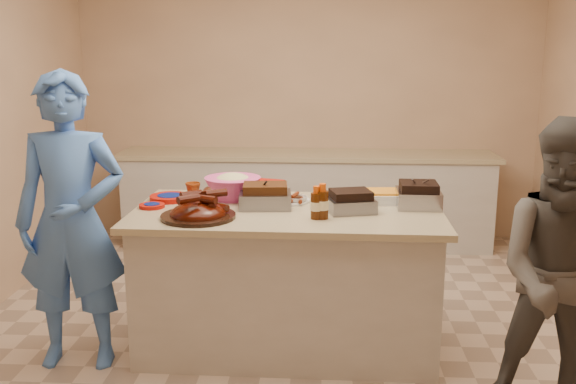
# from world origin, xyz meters

# --- Properties ---
(room) EXTENTS (4.50, 5.00, 2.70)m
(room) POSITION_xyz_m (0.00, 0.00, 0.00)
(room) COLOR tan
(room) RESTS_ON ground
(back_counter) EXTENTS (3.60, 0.64, 0.90)m
(back_counter) POSITION_xyz_m (0.00, 2.20, 0.45)
(back_counter) COLOR #BDB7AE
(back_counter) RESTS_ON ground
(island) EXTENTS (1.92, 1.03, 0.91)m
(island) POSITION_xyz_m (-0.05, -0.02, 0.00)
(island) COLOR #BDB7AE
(island) RESTS_ON ground
(rib_platter) EXTENTS (0.52, 0.52, 0.18)m
(rib_platter) POSITION_xyz_m (-0.56, -0.25, 0.91)
(rib_platter) COLOR #410D03
(rib_platter) RESTS_ON island
(pulled_pork_tray) EXTENTS (0.34, 0.27, 0.10)m
(pulled_pork_tray) POSITION_xyz_m (-0.19, 0.03, 0.91)
(pulled_pork_tray) COLOR #47230F
(pulled_pork_tray) RESTS_ON island
(brisket_tray) EXTENTS (0.32, 0.29, 0.08)m
(brisket_tray) POSITION_xyz_m (0.34, -0.05, 0.91)
(brisket_tray) COLOR black
(brisket_tray) RESTS_ON island
(roasting_pan) EXTENTS (0.28, 0.28, 0.11)m
(roasting_pan) POSITION_xyz_m (0.77, 0.10, 0.91)
(roasting_pan) COLOR gray
(roasting_pan) RESTS_ON island
(coleslaw_bowl) EXTENTS (0.38, 0.38, 0.26)m
(coleslaw_bowl) POSITION_xyz_m (-0.42, 0.23, 0.91)
(coleslaw_bowl) COLOR #E54899
(coleslaw_bowl) RESTS_ON island
(sausage_plate) EXTENTS (0.33, 0.33, 0.05)m
(sausage_plate) POSITION_xyz_m (-0.06, 0.19, 0.91)
(sausage_plate) COLOR silver
(sausage_plate) RESTS_ON island
(mac_cheese_dish) EXTENTS (0.32, 0.25, 0.08)m
(mac_cheese_dish) POSITION_xyz_m (0.59, 0.22, 0.91)
(mac_cheese_dish) COLOR orange
(mac_cheese_dish) RESTS_ON island
(bbq_bottle_a) EXTENTS (0.07, 0.07, 0.21)m
(bbq_bottle_a) POSITION_xyz_m (0.17, -0.22, 0.91)
(bbq_bottle_a) COLOR #3B1805
(bbq_bottle_a) RESTS_ON island
(bbq_bottle_b) EXTENTS (0.07, 0.07, 0.20)m
(bbq_bottle_b) POSITION_xyz_m (0.14, -0.23, 0.91)
(bbq_bottle_b) COLOR #3B1805
(bbq_bottle_b) RESTS_ON island
(mustard_bottle) EXTENTS (0.05, 0.05, 0.13)m
(mustard_bottle) POSITION_xyz_m (-0.11, 0.21, 0.91)
(mustard_bottle) COLOR #F2A500
(mustard_bottle) RESTS_ON island
(sauce_bowl) EXTENTS (0.14, 0.05, 0.14)m
(sauce_bowl) POSITION_xyz_m (0.00, 0.15, 0.91)
(sauce_bowl) COLOR silver
(sauce_bowl) RESTS_ON island
(plate_stack_large) EXTENTS (0.27, 0.27, 0.03)m
(plate_stack_large) POSITION_xyz_m (-0.84, 0.18, 0.91)
(plate_stack_large) COLOR #A10F05
(plate_stack_large) RESTS_ON island
(plate_stack_small) EXTENTS (0.16, 0.16, 0.02)m
(plate_stack_small) POSITION_xyz_m (-0.90, -0.02, 0.91)
(plate_stack_small) COLOR #A10F05
(plate_stack_small) RESTS_ON island
(plastic_cup) EXTENTS (0.10, 0.10, 0.10)m
(plastic_cup) POSITION_xyz_m (-0.70, 0.30, 0.91)
(plastic_cup) COLOR #88370F
(plastic_cup) RESTS_ON island
(basket_stack) EXTENTS (0.22, 0.19, 0.10)m
(basket_stack) POSITION_xyz_m (-0.20, 0.39, 0.91)
(basket_stack) COLOR #A10F05
(basket_stack) RESTS_ON island
(guest_blue) EXTENTS (0.80, 1.82, 0.42)m
(guest_blue) POSITION_xyz_m (-1.30, -0.33, 0.00)
(guest_blue) COLOR #477BD8
(guest_blue) RESTS_ON ground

